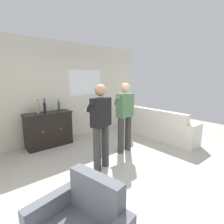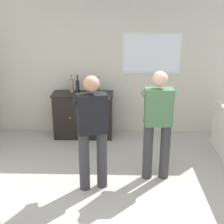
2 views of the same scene
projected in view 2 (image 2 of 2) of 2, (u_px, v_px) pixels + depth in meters
ground at (122, 206)px, 4.18m from camera, size 10.40×10.40×0.00m
wall_back_with_window at (123, 65)px, 6.22m from camera, size 5.20×0.15×2.80m
sideboard_cabinet at (83, 115)px, 6.22m from camera, size 1.19×0.49×0.91m
bottle_wine_green at (72, 86)px, 6.08m from camera, size 0.08×0.08×0.35m
bottle_liquor_amber at (98, 87)px, 5.99m from camera, size 0.06×0.06×0.33m
bottle_spirits_clear at (78, 87)px, 5.97m from camera, size 0.07×0.07×0.38m
person_standing_left at (92, 128)px, 4.31m from camera, size 0.54×0.52×1.68m
person_standing_right at (158, 121)px, 4.58m from camera, size 0.56×0.48×1.68m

